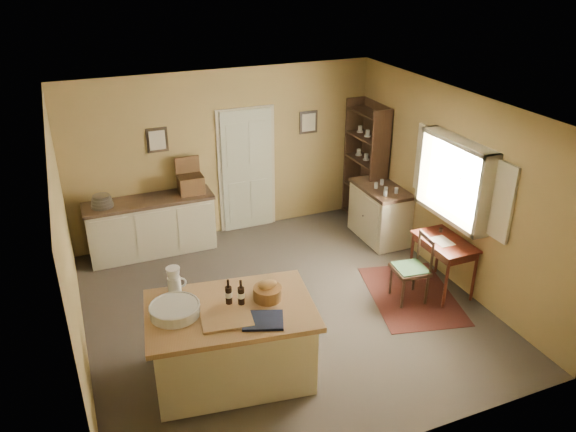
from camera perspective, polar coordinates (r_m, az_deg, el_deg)
name	(u,v)px	position (r m, az deg, el deg)	size (l,w,h in m)	color
ground	(284,308)	(7.58, -0.44, -9.31)	(5.00, 5.00, 0.00)	#51483E
wall_back	(225,154)	(9.09, -6.41, 6.27)	(5.00, 0.10, 2.70)	#997D47
wall_front	(392,334)	(5.00, 10.51, -11.70)	(5.00, 0.10, 2.70)	#997D47
wall_left	(68,255)	(6.50, -21.42, -3.73)	(0.10, 5.00, 2.70)	#997D47
wall_right	(451,187)	(8.08, 16.21, 2.85)	(0.10, 5.00, 2.70)	#997D47
ceiling	(283,109)	(6.43, -0.53, 10.82)	(5.00, 5.00, 0.00)	silver
door	(247,169)	(9.26, -4.19, 4.78)	(0.97, 0.06, 2.11)	beige
framed_prints	(237,131)	(9.01, -5.25, 8.62)	(2.82, 0.02, 0.38)	black
window	(457,179)	(7.82, 16.82, 3.58)	(0.25, 1.99, 1.12)	beige
work_island	(231,341)	(6.28, -5.81, -12.48)	(1.92, 1.40, 1.20)	beige
sideboard	(152,224)	(8.91, -13.67, -0.82)	(1.94, 0.55, 1.18)	beige
rug	(412,295)	(8.01, 12.45, -7.85)	(1.10, 1.60, 0.01)	#431C15
writing_desk	(444,247)	(7.92, 15.60, -3.05)	(0.54, 0.88, 0.82)	#3B150D
desk_chair	(410,270)	(7.68, 12.30, -5.35)	(0.43, 0.43, 0.93)	#301E14
right_cabinet	(380,212)	(9.22, 9.30, 0.38)	(0.61, 1.09, 0.99)	beige
shelving_unit	(368,163)	(9.65, 8.13, 5.31)	(0.35, 0.93, 2.07)	#301E14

